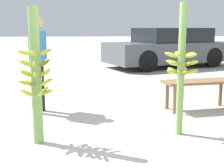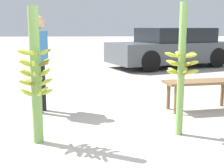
% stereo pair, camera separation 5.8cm
% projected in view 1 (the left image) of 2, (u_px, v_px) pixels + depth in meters
% --- Properties ---
extents(ground_plane, '(80.00, 80.00, 0.00)m').
position_uv_depth(ground_plane, '(116.00, 147.00, 3.59)').
color(ground_plane, '#B2AA9E').
extents(banana_stalk_left, '(0.40, 0.41, 1.60)m').
position_uv_depth(banana_stalk_left, '(36.00, 76.00, 3.60)').
color(banana_stalk_left, '#7AA851').
rests_on(banana_stalk_left, ground_plane).
extents(banana_stalk_center, '(0.43, 0.43, 1.66)m').
position_uv_depth(banana_stalk_center, '(181.00, 68.00, 3.88)').
color(banana_stalk_center, '#7AA851').
rests_on(banana_stalk_center, ground_plane).
extents(vendor_person, '(0.23, 0.55, 1.54)m').
position_uv_depth(vendor_person, '(38.00, 55.00, 4.91)').
color(vendor_person, black).
rests_on(vendor_person, ground_plane).
extents(market_bench, '(1.27, 0.59, 0.49)m').
position_uv_depth(market_bench, '(199.00, 85.00, 5.16)').
color(market_bench, brown).
rests_on(market_bench, ground_plane).
extents(parked_car, '(4.57, 3.14, 1.32)m').
position_uv_depth(parked_car, '(168.00, 48.00, 10.69)').
color(parked_car, '#4C5156').
rests_on(parked_car, ground_plane).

